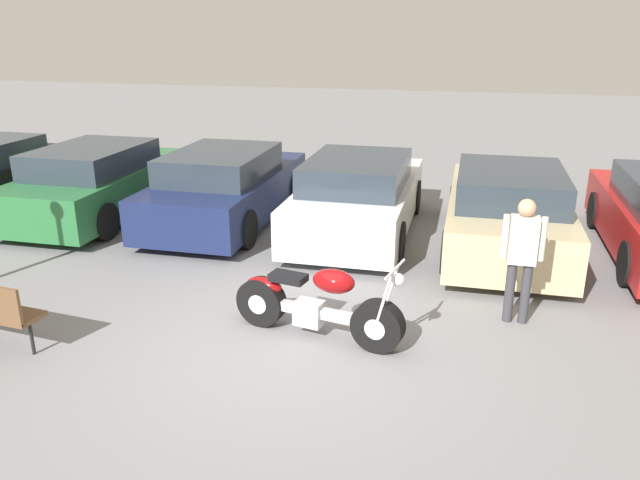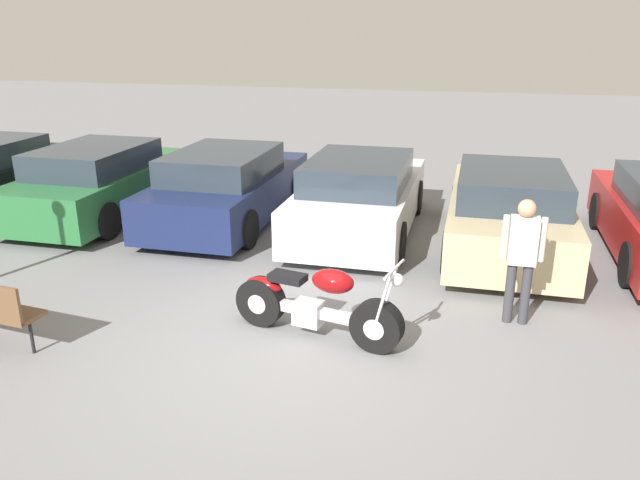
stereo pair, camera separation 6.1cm
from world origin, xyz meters
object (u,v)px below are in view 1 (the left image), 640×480
Objects in this scene: parked_car_navy at (226,187)px; motorcycle at (316,305)px; parked_car_champagne at (507,211)px; parked_car_white at (359,196)px; person_standing at (522,251)px; parked_car_green at (100,182)px.

motorcycle is at bearing -56.00° from parked_car_navy.
motorcycle is at bearing -121.72° from parked_car_champagne.
parked_car_white is 4.04m from person_standing.
parked_car_green is (-5.32, 3.93, 0.25)m from motorcycle.
parked_car_champagne is (2.55, -0.31, 0.00)m from parked_car_white.
parked_car_green is 8.24m from person_standing.
parked_car_white is at bearing 130.05° from person_standing.
parked_car_green is 1.00× the size of parked_car_champagne.
person_standing is (5.14, -3.13, 0.29)m from parked_car_navy.
motorcycle is at bearing -86.84° from parked_car_white.
motorcycle is 4.96m from parked_car_navy.
parked_car_navy is 2.55m from parked_car_white.
parked_car_navy and parked_car_champagne have the same top height.
parked_car_navy reaches higher than motorcycle.
parked_car_navy is 6.02m from person_standing.
parked_car_green and parked_car_navy have the same top height.
parked_car_navy is (2.55, 0.17, 0.00)m from parked_car_green.
parked_car_green is 5.09m from parked_car_white.
parked_car_white is 2.78× the size of person_standing.
parked_car_green is 1.00× the size of parked_car_navy.
parked_car_green is at bearing -176.08° from parked_car_navy.
parked_car_green is at bearing 158.97° from person_standing.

